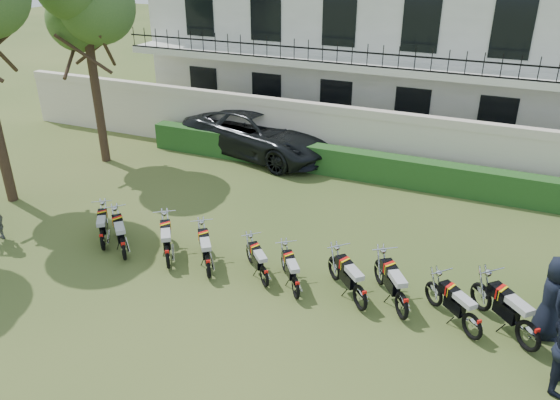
{
  "coord_description": "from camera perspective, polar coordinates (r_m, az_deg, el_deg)",
  "views": [
    {
      "loc": [
        4.85,
        -10.23,
        7.75
      ],
      "look_at": [
        -0.4,
        1.9,
        1.34
      ],
      "focal_mm": 35.0,
      "sensor_mm": 36.0,
      "label": 1
    }
  ],
  "objects": [
    {
      "name": "motorcycle_3",
      "position": [
        13.73,
        -7.57,
        -6.39
      ],
      "size": [
        1.2,
        1.58,
        1.03
      ],
      "rotation": [
        0.0,
        0.0,
        0.64
      ],
      "color": "black",
      "rests_on": "ground"
    },
    {
      "name": "motorcycle_2",
      "position": [
        14.27,
        -11.71,
        -5.34
      ],
      "size": [
        1.19,
        1.63,
        1.05
      ],
      "rotation": [
        0.0,
        0.0,
        0.61
      ],
      "color": "black",
      "rests_on": "ground"
    },
    {
      "name": "motorcycle_5",
      "position": [
        12.91,
        1.67,
        -8.66
      ],
      "size": [
        1.08,
        1.45,
        0.94
      ],
      "rotation": [
        0.0,
        0.0,
        0.63
      ],
      "color": "black",
      "rests_on": "ground"
    },
    {
      "name": "motorcycle_7",
      "position": [
        12.55,
        12.67,
        -10.15
      ],
      "size": [
        1.21,
        1.72,
        1.1
      ],
      "rotation": [
        0.0,
        0.0,
        0.6
      ],
      "color": "black",
      "rests_on": "ground"
    },
    {
      "name": "officer_3",
      "position": [
        12.89,
        26.63,
        -9.11
      ],
      "size": [
        0.8,
        1.04,
        1.91
      ],
      "primitive_type": "imported",
      "rotation": [
        0.0,
        0.0,
        1.8
      ],
      "color": "black",
      "rests_on": "ground"
    },
    {
      "name": "hedge",
      "position": [
        19.27,
        10.13,
        3.34
      ],
      "size": [
        18.0,
        0.6,
        1.0
      ],
      "primitive_type": "cube",
      "color": "#234A1A",
      "rests_on": "ground"
    },
    {
      "name": "building",
      "position": [
        25.0,
        12.37,
        16.0
      ],
      "size": [
        20.4,
        9.6,
        7.4
      ],
      "color": "silver",
      "rests_on": "ground"
    },
    {
      "name": "motorcycle_6",
      "position": [
        12.65,
        8.41,
        -9.51
      ],
      "size": [
        1.42,
        1.45,
        1.05
      ],
      "rotation": [
        0.0,
        0.0,
        0.77
      ],
      "color": "black",
      "rests_on": "ground"
    },
    {
      "name": "motorcycle_9",
      "position": [
        12.49,
        24.62,
        -12.2
      ],
      "size": [
        1.55,
        1.59,
        1.16
      ],
      "rotation": [
        0.0,
        0.0,
        0.77
      ],
      "color": "black",
      "rests_on": "ground"
    },
    {
      "name": "motorcycle_4",
      "position": [
        13.32,
        -1.65,
        -7.51
      ],
      "size": [
        1.22,
        1.28,
        0.92
      ],
      "rotation": [
        0.0,
        0.0,
        0.76
      ],
      "color": "black",
      "rests_on": "ground"
    },
    {
      "name": "perimeter_wall",
      "position": [
        19.98,
        8.06,
        6.38
      ],
      "size": [
        30.0,
        0.35,
        2.3
      ],
      "color": "beige",
      "rests_on": "ground"
    },
    {
      "name": "motorcycle_0",
      "position": [
        15.54,
        -18.11,
        -3.59
      ],
      "size": [
        1.12,
        1.49,
        0.97
      ],
      "rotation": [
        0.0,
        0.0,
        0.63
      ],
      "color": "black",
      "rests_on": "ground"
    },
    {
      "name": "motorcycle_8",
      "position": [
        12.41,
        19.54,
        -11.82
      ],
      "size": [
        1.43,
        1.34,
        1.02
      ],
      "rotation": [
        0.0,
        0.0,
        0.82
      ],
      "color": "black",
      "rests_on": "ground"
    },
    {
      "name": "ground",
      "position": [
        13.73,
        -1.65,
        -8.53
      ],
      "size": [
        100.0,
        100.0,
        0.0
      ],
      "primitive_type": "plane",
      "color": "#395120",
      "rests_on": "ground"
    },
    {
      "name": "suv",
      "position": [
        21.35,
        -2.09,
        7.06
      ],
      "size": [
        6.79,
        4.25,
        1.75
      ],
      "primitive_type": "imported",
      "rotation": [
        0.0,
        0.0,
        1.34
      ],
      "color": "black",
      "rests_on": "ground"
    },
    {
      "name": "motorcycle_1",
      "position": [
        14.91,
        -16.12,
        -4.45
      ],
      "size": [
        1.41,
        1.42,
        1.04
      ],
      "rotation": [
        0.0,
        0.0,
        0.78
      ],
      "color": "black",
      "rests_on": "ground"
    }
  ]
}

